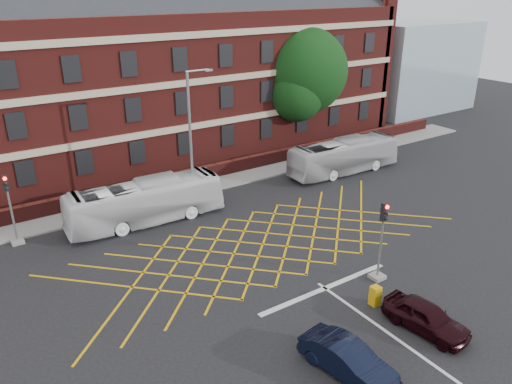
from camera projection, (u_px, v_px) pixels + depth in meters
ground at (283, 259)px, 27.67m from camera, size 120.00×120.00×0.00m
victorian_building at (130, 64)px, 41.56m from camera, size 51.00×12.17×20.40m
boundary_wall at (180, 179)px, 37.39m from camera, size 56.00×0.50×1.10m
far_pavement at (186, 189)px, 36.82m from camera, size 60.00×3.00×0.12m
glass_block at (407, 65)px, 59.26m from camera, size 14.00×10.00×10.00m
box_junction_hatching at (263, 244)px, 29.20m from camera, size 8.22×8.22×0.02m
stop_line at (325, 288)px, 24.99m from camera, size 8.00×0.30×0.02m
centre_line at (432, 364)px, 20.02m from camera, size 0.15×14.00×0.02m
bus_left at (145, 202)px, 31.39m from camera, size 10.05×2.79×2.77m
bus_right at (344, 156)px, 39.70m from camera, size 9.81×2.69×2.71m
car_navy at (347, 359)px, 19.34m from camera, size 2.04×4.24×1.34m
car_maroon at (426, 317)px, 21.79m from camera, size 2.02×4.05×1.33m
deciduous_tree at (304, 77)px, 45.43m from camera, size 7.93×7.80×10.62m
traffic_light_near at (380, 248)px, 25.17m from camera, size 0.70×0.70×4.27m
traffic_light_far at (12, 216)px, 28.64m from camera, size 0.70×0.70×4.27m
street_lamp at (193, 163)px, 32.78m from camera, size 2.25×1.00×9.18m
utility_cabinet at (375, 296)px, 23.56m from camera, size 0.44×0.43×0.99m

